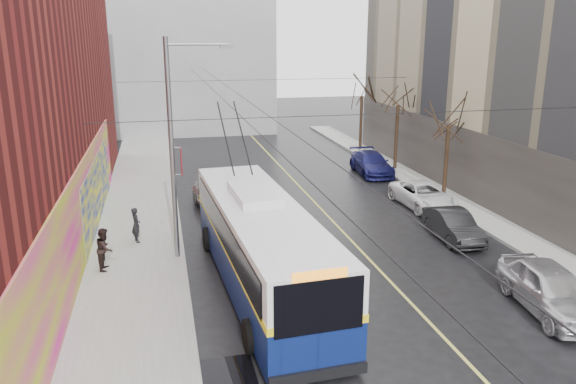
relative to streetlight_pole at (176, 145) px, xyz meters
name	(u,v)px	position (x,y,z in m)	size (l,w,h in m)	color
ground	(425,376)	(6.14, -10.00, -4.85)	(140.00, 140.00, 0.00)	black
sidewalk_left	(137,244)	(-1.86, 2.00, -4.77)	(4.00, 60.00, 0.15)	gray
sidewalk_right	(481,217)	(15.14, 2.00, -4.77)	(2.00, 60.00, 0.15)	gray
lane_line	(329,217)	(7.64, 4.00, -4.84)	(0.12, 50.00, 0.01)	#BFB74C
building_far	(162,35)	(0.14, 34.99, 4.17)	(20.50, 12.10, 18.00)	gray
streetlight_pole	(176,145)	(0.00, 0.00, 0.00)	(2.65, 0.60, 9.00)	slate
catenary_wires	(246,95)	(3.60, 4.77, 1.40)	(18.00, 60.00, 0.22)	black
tree_near	(450,111)	(15.14, 6.00, 0.13)	(3.20, 3.20, 6.40)	black
tree_mid	(399,94)	(15.14, 13.00, 0.41)	(3.20, 3.20, 6.68)	black
tree_far	(362,86)	(15.14, 20.00, 0.30)	(3.20, 3.20, 6.57)	black
pigeons_flying	(266,88)	(3.59, -0.32, 2.17)	(4.96, 3.68, 1.38)	slate
trolleybus	(261,244)	(2.78, -3.41, -3.13)	(3.62, 13.14, 6.17)	#0A164C
parked_car_a	(550,289)	(11.94, -7.40, -4.03)	(1.92, 4.77, 1.63)	silver
parked_car_b	(453,225)	(12.23, -0.35, -4.18)	(1.42, 4.07, 1.34)	black
parked_car_c	(423,195)	(13.14, 4.58, -4.18)	(2.20, 4.78, 1.33)	white
parked_car_d	(371,163)	(13.14, 12.33, -4.12)	(2.03, 4.98, 1.45)	navy
following_car	(215,195)	(2.08, 6.77, -4.09)	(1.79, 4.45, 1.52)	#ADAEB2
pedestrian_a	(136,225)	(-1.86, 2.12, -3.91)	(0.58, 0.38, 1.58)	black
pedestrian_b	(105,249)	(-2.95, -0.72, -3.85)	(0.82, 0.64, 1.69)	black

